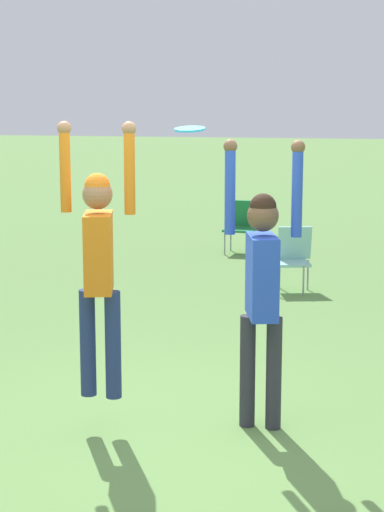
{
  "coord_description": "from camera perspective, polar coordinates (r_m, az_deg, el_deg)",
  "views": [
    {
      "loc": [
        1.88,
        -5.77,
        2.45
      ],
      "look_at": [
        0.08,
        0.52,
        1.3
      ],
      "focal_mm": 60.0,
      "sensor_mm": 36.0,
      "label": 1
    }
  ],
  "objects": [
    {
      "name": "ground_plane",
      "position": [
        6.55,
        -1.99,
        -12.02
      ],
      "size": [
        120.0,
        120.0,
        0.0
      ],
      "primitive_type": "plane",
      "color": "#608C47"
    },
    {
      "name": "person_jumping",
      "position": [
        6.36,
        -6.24,
        0.1
      ],
      "size": [
        0.61,
        0.5,
        2.07
      ],
      "rotation": [
        0.0,
        0.0,
        1.91
      ],
      "color": "navy",
      "rests_on": "ground_plane"
    },
    {
      "name": "camping_chair_0",
      "position": [
        14.45,
        3.35,
        2.21
      ],
      "size": [
        0.53,
        0.57,
        0.88
      ],
      "rotation": [
        0.0,
        0.0,
        3.12
      ],
      "color": "gray",
      "rests_on": "ground_plane"
    },
    {
      "name": "camping_chair_2",
      "position": [
        11.5,
        6.74,
        0.11
      ],
      "size": [
        0.58,
        0.63,
        0.86
      ],
      "rotation": [
        0.0,
        0.0,
        3.49
      ],
      "color": "gray",
      "rests_on": "ground_plane"
    },
    {
      "name": "person_defending",
      "position": [
        6.44,
        4.69,
        -1.43
      ],
      "size": [
        0.61,
        0.5,
        2.21
      ],
      "rotation": [
        0.0,
        0.0,
        -1.24
      ],
      "color": "#2D2D38",
      "rests_on": "ground_plane"
    },
    {
      "name": "frisbee",
      "position": [
        6.13,
        -0.15,
        8.46
      ],
      "size": [
        0.22,
        0.22,
        0.05
      ],
      "color": "#2D9EDB"
    }
  ]
}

